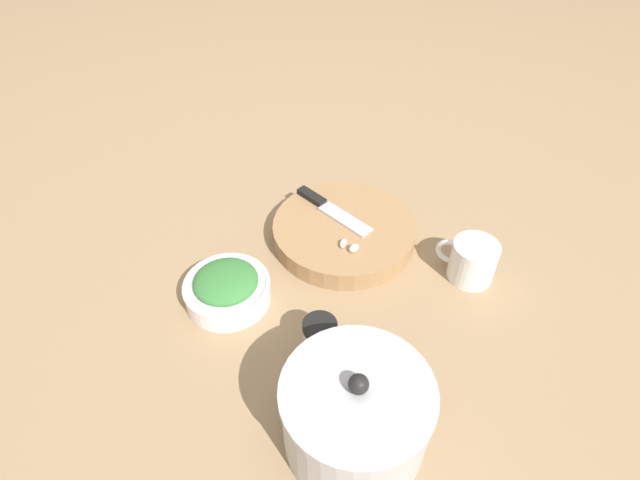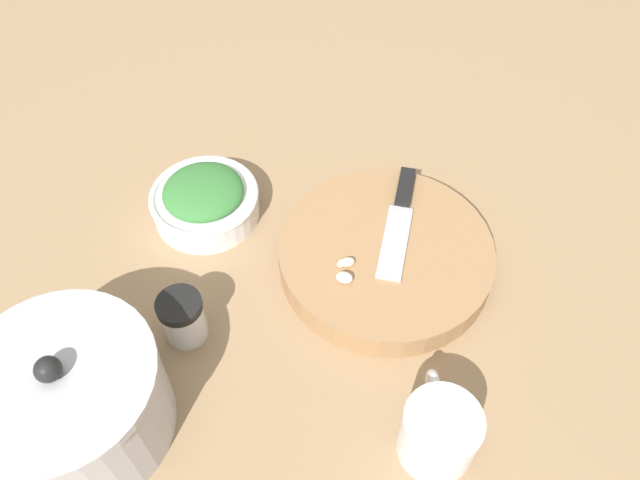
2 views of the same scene
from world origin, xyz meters
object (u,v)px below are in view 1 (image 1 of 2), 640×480
Objects in this scene: garlic_cloves at (349,246)px; spice_jar at (320,337)px; herb_bowl at (227,288)px; cutting_board at (344,231)px; coffee_mug at (472,261)px; chef_knife at (328,208)px; stock_pot at (356,414)px.

spice_jar reaches higher than garlic_cloves.
herb_bowl is (0.16, 0.19, -0.02)m from garlic_cloves.
cutting_board is 0.26m from coffee_mug.
herb_bowl is at bearing 35.81° from coffee_mug.
coffee_mug is (-0.31, 0.01, -0.01)m from chef_knife.
coffee_mug is at bearing 105.97° from chef_knife.
garlic_cloves is 0.28× the size of herb_bowl.
coffee_mug is (-0.22, -0.08, -0.01)m from garlic_cloves.
stock_pot is at bearing 49.22° from chef_knife.
garlic_cloves is 0.21× the size of stock_pot.
herb_bowl is at bearing 65.50° from cutting_board.
cutting_board is 1.40× the size of stock_pot.
stock_pot reaches higher than cutting_board.
cutting_board is 0.44m from stock_pot.
cutting_board is 6.54× the size of garlic_cloves.
stock_pot reaches higher than chef_knife.
herb_bowl is at bearing 4.15° from chef_knife.
spice_jar reaches higher than cutting_board.
stock_pot is (-0.21, 0.38, 0.04)m from cutting_board.
herb_bowl is at bearing -22.04° from stock_pot.
cutting_board is 1.49× the size of chef_knife.
chef_knife is 0.48m from stock_pot.
spice_jar is 0.16m from stock_pot.
stock_pot is (-0.12, 0.11, 0.03)m from spice_jar.
spice_jar is 0.61× the size of coffee_mug.
cutting_board is at bearing -114.50° from herb_bowl.
chef_knife is 1.67× the size of coffee_mug.
coffee_mug is at bearing -159.85° from garlic_cloves.
spice_jar is at bearing 174.48° from herb_bowl.
spice_jar is (-0.14, 0.30, -0.01)m from chef_knife.
chef_knife is 4.39× the size of garlic_cloves.
spice_jar is at bearing 42.26° from chef_knife.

